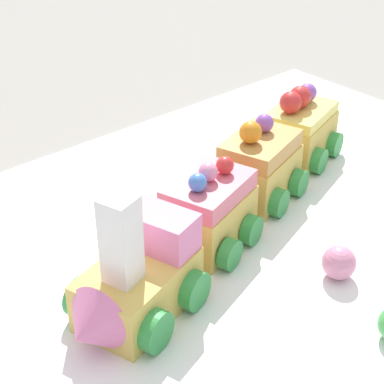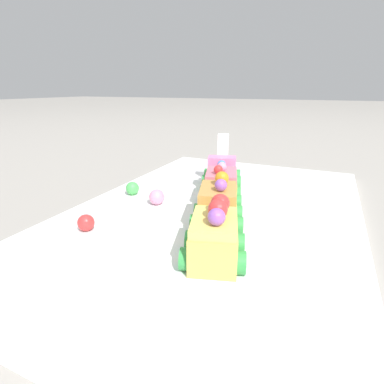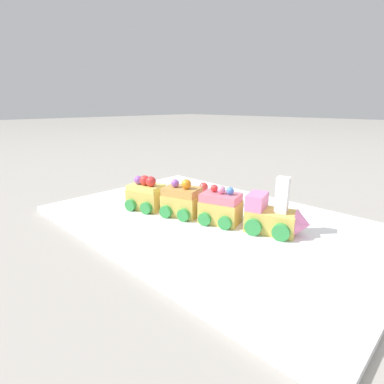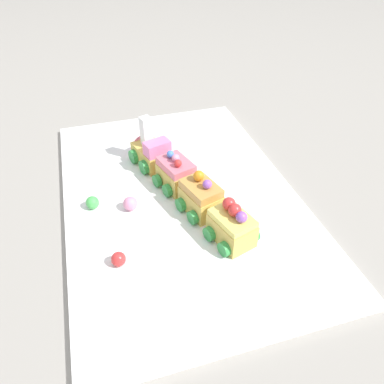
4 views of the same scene
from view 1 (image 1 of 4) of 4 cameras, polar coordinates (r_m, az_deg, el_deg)
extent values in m
plane|color=gray|center=(0.54, 3.33, -4.40)|extent=(10.00, 10.00, 0.00)
cube|color=white|center=(0.54, 3.35, -3.89)|extent=(0.65, 0.43, 0.01)
cube|color=#E0BC56|center=(0.45, -4.79, -8.57)|extent=(0.10, 0.08, 0.04)
cube|color=pink|center=(0.44, -2.86, -3.36)|extent=(0.04, 0.06, 0.03)
cone|color=pink|center=(0.41, -9.22, -11.97)|extent=(0.04, 0.05, 0.05)
cube|color=white|center=(0.42, -6.18, -6.57)|extent=(0.03, 0.03, 0.02)
cube|color=white|center=(0.41, -6.35, -4.26)|extent=(0.03, 0.03, 0.02)
cube|color=white|center=(0.39, -6.52, -1.82)|extent=(0.03, 0.03, 0.02)
cylinder|color=green|center=(0.45, -9.79, -9.19)|extent=(0.03, 0.02, 0.03)
cylinder|color=green|center=(0.42, -3.19, -12.25)|extent=(0.03, 0.02, 0.03)
cylinder|color=green|center=(0.48, -6.13, -6.16)|extent=(0.03, 0.02, 0.03)
cylinder|color=green|center=(0.45, 0.26, -8.77)|extent=(0.03, 0.02, 0.03)
cube|color=#E0BC56|center=(0.51, 1.57, -2.54)|extent=(0.08, 0.07, 0.04)
cube|color=#E57084|center=(0.49, 1.62, 0.21)|extent=(0.08, 0.07, 0.02)
sphere|color=red|center=(0.50, 2.76, 2.48)|extent=(0.02, 0.02, 0.01)
sphere|color=pink|center=(0.49, 1.42, 1.80)|extent=(0.02, 0.02, 0.01)
sphere|color=#4C84E0|center=(0.47, 0.51, 0.85)|extent=(0.02, 0.02, 0.01)
cylinder|color=green|center=(0.51, -2.48, -3.42)|extent=(0.03, 0.02, 0.02)
cylinder|color=green|center=(0.49, 3.38, -5.55)|extent=(0.03, 0.02, 0.02)
cylinder|color=green|center=(0.54, -0.08, -1.35)|extent=(0.03, 0.02, 0.02)
cylinder|color=green|center=(0.52, 5.56, -3.25)|extent=(0.03, 0.02, 0.02)
cube|color=#E0BC56|center=(0.57, 5.95, 1.54)|extent=(0.08, 0.07, 0.04)
cube|color=#CC9347|center=(0.56, 6.11, 4.09)|extent=(0.08, 0.07, 0.02)
sphere|color=#9956C6|center=(0.56, 6.46, 6.12)|extent=(0.02, 0.02, 0.02)
sphere|color=orange|center=(0.54, 5.22, 5.31)|extent=(0.02, 0.02, 0.02)
cylinder|color=green|center=(0.57, 2.33, 0.74)|extent=(0.03, 0.02, 0.02)
cylinder|color=green|center=(0.55, 7.72, -0.96)|extent=(0.03, 0.02, 0.02)
cylinder|color=green|center=(0.60, 4.25, 2.39)|extent=(0.03, 0.02, 0.02)
cylinder|color=green|center=(0.58, 9.42, 0.84)|extent=(0.03, 0.02, 0.02)
cube|color=#E0BC56|center=(0.64, 9.51, 4.83)|extent=(0.08, 0.07, 0.04)
cube|color=#EFE066|center=(0.63, 9.72, 6.95)|extent=(0.08, 0.07, 0.01)
sphere|color=#9956C6|center=(0.64, 10.22, 8.70)|extent=(0.02, 0.02, 0.02)
sphere|color=red|center=(0.63, 9.57, 8.34)|extent=(0.03, 0.03, 0.02)
sphere|color=red|center=(0.61, 8.76, 7.87)|extent=(0.03, 0.03, 0.02)
cylinder|color=green|center=(0.64, 6.27, 4.13)|extent=(0.03, 0.02, 0.02)
cylinder|color=green|center=(0.62, 11.20, 2.73)|extent=(0.03, 0.02, 0.02)
cylinder|color=green|center=(0.68, 7.82, 5.45)|extent=(0.03, 0.02, 0.02)
cylinder|color=green|center=(0.66, 12.55, 4.15)|extent=(0.03, 0.02, 0.02)
sphere|color=pink|center=(0.49, 12.93, -6.13)|extent=(0.03, 0.03, 0.03)
camera|label=2|loc=(0.87, 18.15, 22.15)|focal=28.00mm
camera|label=3|loc=(0.74, -46.56, 15.45)|focal=28.00mm
camera|label=4|loc=(0.88, 45.90, 33.28)|focal=35.00mm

